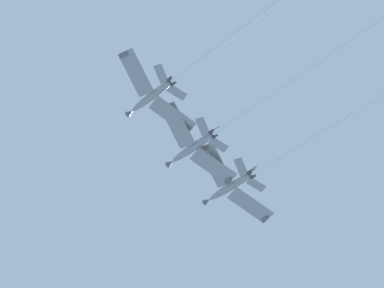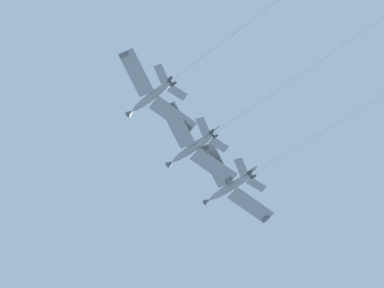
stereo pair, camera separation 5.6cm
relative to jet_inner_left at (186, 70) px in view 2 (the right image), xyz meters
name	(u,v)px [view 2 (the right image)]	position (x,y,z in m)	size (l,w,h in m)	color
jet_inner_left	(186,70)	(0.00, 0.00, 0.00)	(34.66, 31.49, 25.94)	gray
jet_centre	(231,121)	(8.41, 9.39, 0.00)	(36.88, 33.61, 26.51)	gray
jet_inner_right	(265,166)	(14.89, 18.18, 1.66)	(38.96, 35.40, 28.32)	gray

